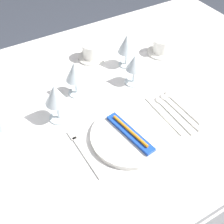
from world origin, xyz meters
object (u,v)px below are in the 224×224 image
spoon_tea (178,103)px  coffee_cup_right (92,50)px  wine_glass_centre (127,45)px  wine_glass_far (134,65)px  wine_glass_left (55,96)px  wine_glass_right (75,73)px  fork_outer (83,151)px  spoon_soup (169,111)px  spoon_dessert (175,107)px  coffee_cup_left (162,45)px  toothbrush_package (130,133)px  dinner_knife (164,116)px  dinner_plate (130,136)px

spoon_tea → coffee_cup_right: size_ratio=1.95×
wine_glass_centre → wine_glass_far: (-0.04, -0.12, -0.01)m
wine_glass_far → coffee_cup_right: bearing=105.5°
wine_glass_left → wine_glass_right: (0.11, 0.09, -0.01)m
coffee_cup_right → wine_glass_centre: size_ratio=0.70×
fork_outer → spoon_tea: size_ratio=1.08×
wine_glass_centre → wine_glass_far: 0.12m
spoon_soup → wine_glass_far: (-0.02, 0.21, 0.09)m
spoon_dessert → spoon_tea: same height
coffee_cup_left → wine_glass_centre: size_ratio=0.67×
toothbrush_package → wine_glass_left: bearing=129.5°
dinner_knife → coffee_cup_left: bearing=54.8°
spoon_dessert → coffee_cup_left: (0.17, 0.32, 0.04)m
dinner_plate → spoon_tea: (0.25, 0.05, -0.01)m
wine_glass_right → toothbrush_package: bearing=-79.3°
spoon_soup → spoon_dessert: 0.03m
wine_glass_right → fork_outer: bearing=-111.8°
wine_glass_right → wine_glass_left: bearing=-141.5°
coffee_cup_left → wine_glass_far: 0.26m
coffee_cup_right → spoon_soup: bearing=-78.8°
dinner_plate → wine_glass_left: bearing=129.5°
fork_outer → wine_glass_left: wine_glass_left is taller
toothbrush_package → wine_glass_left: (-0.17, 0.21, 0.08)m
spoon_soup → wine_glass_left: size_ratio=1.43×
toothbrush_package → wine_glass_centre: (0.21, 0.36, 0.08)m
dinner_plate → coffee_cup_right: size_ratio=2.57×
dinner_knife → spoon_dessert: 0.06m
fork_outer → coffee_cup_right: coffee_cup_right is taller
dinner_plate → coffee_cup_right: bearing=77.4°
spoon_soup → wine_glass_centre: size_ratio=1.48×
coffee_cup_right → wine_glass_left: (-0.28, -0.27, 0.07)m
spoon_tea → wine_glass_right: bearing=141.0°
wine_glass_centre → spoon_soup: bearing=-92.7°
coffee_cup_left → fork_outer: bearing=-150.0°
fork_outer → coffee_cup_right: (0.27, 0.45, 0.04)m
coffee_cup_right → wine_glass_left: 0.39m
spoon_dessert → coffee_cup_left: bearing=61.1°
coffee_cup_right → wine_glass_far: bearing=-74.5°
spoon_tea → wine_glass_right: wine_glass_right is taller
spoon_tea → toothbrush_package: bearing=-168.7°
spoon_tea → wine_glass_left: 0.46m
spoon_soup → wine_glass_centre: (0.02, 0.32, 0.10)m
spoon_tea → wine_glass_far: 0.22m
dinner_plate → wine_glass_far: bearing=54.4°
dinner_plate → coffee_cup_left: size_ratio=2.70×
toothbrush_package → wine_glass_right: 0.31m
wine_glass_right → spoon_dessert: bearing=-42.8°
fork_outer → spoon_tea: 0.42m
dinner_knife → wine_glass_centre: size_ratio=1.49×
coffee_cup_right → wine_glass_right: bearing=-132.3°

